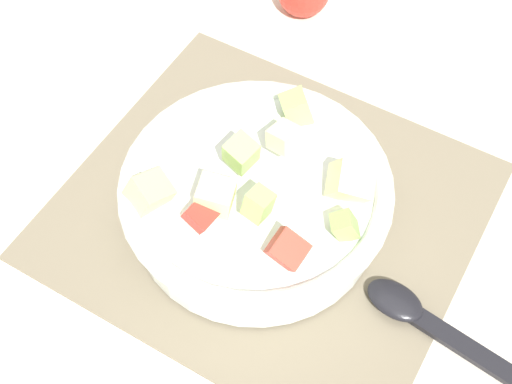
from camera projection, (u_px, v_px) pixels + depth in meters
The scene contains 4 objects.
ground_plane at pixel (268, 211), 0.74m from camera, with size 2.40×2.40×0.00m, color silver.
placemat at pixel (268, 209), 0.74m from camera, with size 0.40×0.36×0.01m, color #756B56.
salad_bowl at pixel (256, 196), 0.70m from camera, with size 0.26×0.26×0.11m.
serving_spoon at pixel (444, 332), 0.66m from camera, with size 0.24×0.05×0.01m.
Camera 1 is at (0.19, -0.35, 0.63)m, focal length 50.76 mm.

